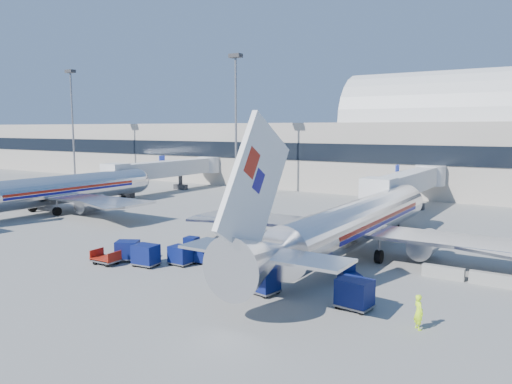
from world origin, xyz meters
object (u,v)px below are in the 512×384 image
Objects in this scene: mast_west at (236,104)px; jetbridge_near at (411,182)px; tug_lead at (205,255)px; barrier_mid at (492,279)px; cart_train_c at (128,250)px; jetbridge_mid at (172,169)px; cart_solo_far at (355,293)px; tug_left at (194,246)px; cart_train_a at (180,255)px; cart_open_red at (106,259)px; tug_right at (349,275)px; airliner_main at (354,223)px; airliner_mid at (50,191)px; cart_solo_near at (262,279)px; mast_far_west at (72,109)px; barrier_near at (443,272)px; ramp_worker at (419,312)px; cart_train_b at (146,255)px.

jetbridge_near is at bearing 1.68° from mast_west.
tug_lead is at bearing -101.28° from jetbridge_near.
barrier_mid is 28.25m from cart_train_c.
jetbridge_mid reaches higher than cart_solo_far.
mast_west is 8.74× the size of tug_lead.
tug_left is at bearing -106.14° from jetbridge_near.
cart_train_a is (-8.44, -36.49, -3.09)m from jetbridge_near.
tug_left is 7.54m from cart_open_red.
cart_train_a is (33.56, -36.49, -3.09)m from jetbridge_mid.
barrier_mid is at bearing 19.81° from cart_open_red.
barrier_mid is at bearing 74.82° from tug_right.
airliner_mid is at bearing 180.00° from airliner_main.
cart_solo_far is at bearing -37.96° from jetbridge_mid.
jetbridge_near is at bearing 41.15° from cart_train_c.
airliner_mid is at bearing 71.52° from tug_left.
cart_train_a is 0.76× the size of cart_solo_near.
tug_lead is at bearing -59.01° from mast_west.
mast_far_west is at bearing 161.49° from cart_solo_near.
tug_right is at bearing -4.19° from tug_lead.
cart_train_a is at bearing -165.04° from tug_left.
tug_right reaches higher than cart_open_red.
mast_west is 10.33× the size of cart_open_red.
cart_solo_near reaches higher than tug_right.
tug_lead is 1.18× the size of cart_open_red.
jetbridge_mid is 9.17× the size of barrier_near.
cart_train_c is at bearing 43.09° from ramp_worker.
cart_open_red is (25.92, -13.33, -2.51)m from airliner_mid.
barrier_near is 26.40m from cart_open_red.
tug_right is at bearing 13.20° from cart_train_a.
cart_train_a is 0.79× the size of cart_solo_far.
cart_solo_far reaches higher than barrier_mid.
barrier_near is at bearing -28.80° from jetbridge_mid.
ramp_worker reaches higher than tug_left.
cart_train_b reaches higher than tug_left.
cart_train_a is at bearing 34.73° from cart_train_b.
cart_solo_near reaches higher than barrier_near.
cart_open_red is (28.32, -39.63, -3.52)m from jetbridge_mid.
mast_far_west is 67.91m from tug_left.
cart_train_c is at bearing -109.02° from jetbridge_near.
airliner_mid is at bearing -84.78° from jetbridge_mid.
mast_far_west is 10.60× the size of cart_train_b.
airliner_mid is 31.47m from cart_train_b.
airliner_mid is 15.48× the size of cart_solo_near.
ramp_worker is (6.32, -5.69, 0.35)m from tug_right.
airliner_main is 14.41× the size of tug_lead.
tug_lead is 2.01m from cart_train_a.
cart_train_a is 4.81m from cart_train_c.
cart_solo_far is at bearing -79.38° from jetbridge_near.
tug_right is 5.13m from cart_solo_far.
jetbridge_near is 39.81m from cart_train_b.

